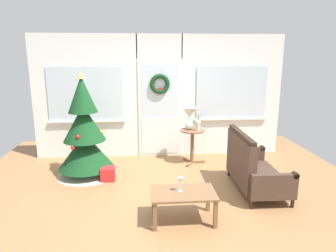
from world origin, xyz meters
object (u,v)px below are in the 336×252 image
Objects in this scene: coffee_table at (183,196)px; gift_box at (108,174)px; wine_glass at (180,181)px; christmas_tree at (85,138)px; side_table at (192,140)px; table_lamp at (189,115)px; settee_sofa at (252,168)px; flower_vase at (198,125)px.

gift_box is (-1.13, 1.40, -0.22)m from coffee_table.
christmas_tree is at bearing 132.06° from wine_glass.
wine_glass is (1.50, -1.67, -0.16)m from christmas_tree.
table_lamp is (-0.06, 0.04, 0.48)m from side_table.
table_lamp is (-0.81, 1.36, 0.60)m from settee_sofa.
side_table is at bearing 77.89° from coffee_table.
wine_glass reaches higher than coffee_table.
settee_sofa is at bearing -13.71° from gift_box.
table_lamp is 2.31m from coffee_table.
settee_sofa reaches higher than gift_box.
coffee_table is 3.53× the size of gift_box.
side_table is 2.90× the size of gift_box.
flower_vase reaches higher than gift_box.
coffee_table is (-0.40, -2.19, -0.63)m from table_lamp.
table_lamp is at bearing 14.37° from christmas_tree.
christmas_tree is 2.70× the size of side_table.
coffee_table is (-0.46, -2.15, -0.15)m from side_table.
table_lamp is 2.25m from wine_glass.
side_table is 0.34m from flower_vase.
settee_sofa is at bearing 34.44° from coffee_table.
table_lamp is at bearing 147.99° from flower_vase.
christmas_tree is at bearing -169.29° from flower_vase.
coffee_table is at bearing -100.39° from table_lamp.
wine_glass is at bearing -106.18° from flower_vase.
christmas_tree is at bearing -167.13° from side_table.
flower_vase is at bearing 10.71° from christmas_tree.
christmas_tree is 2.25m from wine_glass.
coffee_table is 1.82m from gift_box.
settee_sofa is at bearing -62.67° from flower_vase.
wine_glass is at bearing -103.22° from side_table.
christmas_tree is at bearing 145.04° from gift_box.
table_lamp reaches higher than wine_glass.
gift_box is at bearing -154.90° from side_table.
wine_glass is at bearing -147.10° from settee_sofa.
flower_vase is at bearing -30.96° from side_table.
gift_box is (-1.69, -0.69, -0.69)m from flower_vase.
side_table is 3.53× the size of wine_glass.
wine_glass is 0.82× the size of gift_box.
table_lamp is 1.92m from gift_box.
settee_sofa is 3.10× the size of table_lamp.
wine_glass is (-1.25, -0.81, 0.17)m from settee_sofa.
table_lamp is 2.26× the size of wine_glass.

